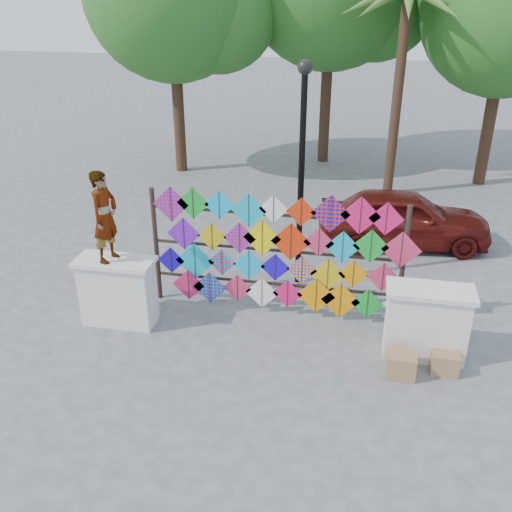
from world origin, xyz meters
name	(u,v)px	position (x,y,z in m)	size (l,w,h in m)	color
ground	(266,331)	(0.00, 0.00, 0.00)	(80.00, 80.00, 0.00)	gray
parapet_left	(118,291)	(-2.70, -0.20, 0.65)	(1.40, 0.65, 1.28)	white
parapet_right	(426,322)	(2.70, -0.20, 0.65)	(1.40, 0.65, 1.28)	white
kite_rack	(279,254)	(0.09, 0.73, 1.23)	(4.93, 0.24, 2.42)	black
tree_east	(512,9)	(5.09, 9.53, 4.99)	(5.40, 4.80, 7.42)	#452A1D
palm_tree	(406,12)	(2.20, 8.00, 4.95)	(3.62, 3.62, 5.83)	#452A1D
vendor_woman	(105,217)	(-2.78, -0.20, 2.09)	(0.59, 0.39, 1.62)	#99999E
sedan	(404,218)	(2.50, 4.35, 0.67)	(1.59, 3.95, 1.35)	#59120F
lamppost	(302,157)	(0.30, 2.00, 2.69)	(0.28, 0.28, 4.46)	black
cardboard_box_near	(401,364)	(2.32, -0.82, 0.20)	(0.46, 0.41, 0.41)	#A67E50
cardboard_box_far	(444,361)	(3.02, -0.57, 0.18)	(0.43, 0.40, 0.36)	#A67E50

